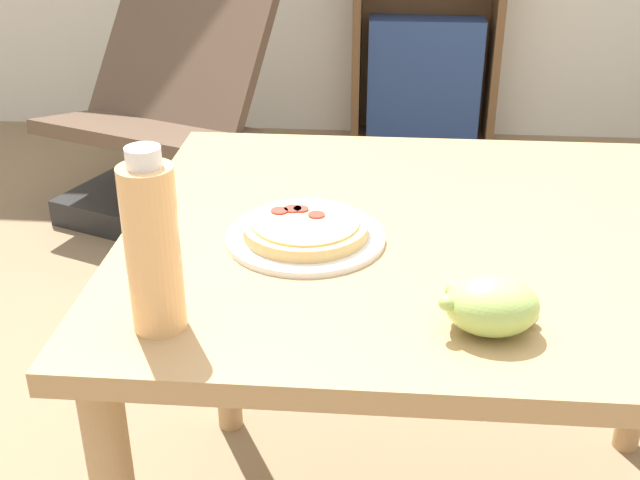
{
  "coord_description": "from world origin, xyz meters",
  "views": [
    {
      "loc": [
        -0.04,
        -1.23,
        1.31
      ],
      "look_at": [
        -0.12,
        -0.23,
        0.8
      ],
      "focal_mm": 45.0,
      "sensor_mm": 36.0,
      "label": 1
    }
  ],
  "objects_px": {
    "drink_bottle": "(153,247)",
    "lounge_chair_near": "(165,140)",
    "grape_bunch": "(492,305)",
    "pizza_on_plate": "(306,232)"
  },
  "relations": [
    {
      "from": "grape_bunch",
      "to": "lounge_chair_near",
      "type": "relative_size",
      "value": 0.14
    },
    {
      "from": "drink_bottle",
      "to": "lounge_chair_near",
      "type": "relative_size",
      "value": 0.26
    },
    {
      "from": "grape_bunch",
      "to": "drink_bottle",
      "type": "relative_size",
      "value": 0.55
    },
    {
      "from": "pizza_on_plate",
      "to": "lounge_chair_near",
      "type": "height_order",
      "value": "lounge_chair_near"
    },
    {
      "from": "grape_bunch",
      "to": "lounge_chair_near",
      "type": "height_order",
      "value": "lounge_chair_near"
    },
    {
      "from": "drink_bottle",
      "to": "lounge_chair_near",
      "type": "xyz_separation_m",
      "value": [
        -0.54,
        1.97,
        -0.57
      ]
    },
    {
      "from": "lounge_chair_near",
      "to": "drink_bottle",
      "type": "bearing_deg",
      "value": -52.76
    },
    {
      "from": "drink_bottle",
      "to": "lounge_chair_near",
      "type": "height_order",
      "value": "drink_bottle"
    },
    {
      "from": "drink_bottle",
      "to": "grape_bunch",
      "type": "bearing_deg",
      "value": 2.97
    },
    {
      "from": "grape_bunch",
      "to": "drink_bottle",
      "type": "distance_m",
      "value": 0.43
    }
  ]
}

